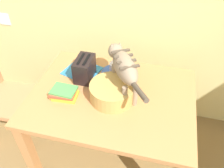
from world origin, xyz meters
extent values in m
cube|color=white|center=(-1.14, 2.14, 0.86)|extent=(0.12, 0.01, 0.12)
cube|color=#B97B48|center=(0.10, 1.50, 0.71)|extent=(1.15, 0.87, 0.03)
cube|color=#AA7142|center=(0.10, 1.50, 0.66)|extent=(1.07, 0.79, 0.07)
cube|color=#B97B48|center=(-0.42, 1.12, 0.35)|extent=(0.07, 0.07, 0.69)
cube|color=#B97B48|center=(-0.42, 1.89, 0.35)|extent=(0.07, 0.07, 0.69)
cube|color=#B97B48|center=(0.63, 1.89, 0.35)|extent=(0.07, 0.07, 0.69)
ellipsoid|color=gray|center=(0.18, 1.54, 0.96)|extent=(0.29, 0.37, 0.15)
cube|color=#4F4234|center=(0.22, 1.46, 1.02)|extent=(0.12, 0.08, 0.01)
cube|color=#4F4234|center=(0.19, 1.51, 1.02)|extent=(0.12, 0.08, 0.01)
cube|color=#4F4234|center=(0.16, 1.57, 1.02)|extent=(0.12, 0.08, 0.01)
cube|color=#4F4234|center=(0.13, 1.62, 1.02)|extent=(0.12, 0.08, 0.01)
cylinder|color=gray|center=(0.09, 1.62, 0.81)|extent=(0.04, 0.04, 0.17)
cylinder|color=gray|center=(0.15, 1.66, 0.81)|extent=(0.04, 0.04, 0.17)
cylinder|color=gray|center=(0.21, 1.41, 0.81)|extent=(0.04, 0.04, 0.17)
cylinder|color=gray|center=(0.27, 1.45, 0.81)|extent=(0.04, 0.04, 0.17)
sphere|color=gray|center=(0.08, 1.72, 0.95)|extent=(0.11, 0.11, 0.11)
cone|color=gray|center=(0.05, 1.71, 1.00)|extent=(0.04, 0.04, 0.04)
cone|color=gray|center=(0.10, 1.74, 1.00)|extent=(0.04, 0.04, 0.04)
cylinder|color=#4F4234|center=(0.31, 1.31, 0.98)|extent=(0.13, 0.19, 0.08)
cylinder|color=#3358B4|center=(0.08, 1.72, 0.74)|extent=(0.22, 0.22, 0.03)
cylinder|color=white|center=(0.08, 1.72, 0.80)|extent=(0.09, 0.09, 0.08)
torus|color=white|center=(0.13, 1.72, 0.80)|extent=(0.06, 0.01, 0.06)
cube|color=teal|center=(-0.20, 1.71, 0.73)|extent=(0.31, 0.30, 0.01)
cube|color=#F6A930|center=(-0.21, 1.40, 0.74)|extent=(0.17, 0.13, 0.02)
cube|color=#F8AB30|center=(-0.22, 1.41, 0.75)|extent=(0.18, 0.14, 0.02)
cube|color=#DC4631|center=(-0.22, 1.40, 0.77)|extent=(0.18, 0.14, 0.02)
cube|color=#4C944C|center=(-0.21, 1.40, 0.79)|extent=(0.17, 0.13, 0.02)
cylinder|color=tan|center=(0.11, 1.47, 0.78)|extent=(0.31, 0.31, 0.12)
cylinder|color=brown|center=(0.11, 1.47, 0.79)|extent=(0.25, 0.25, 0.10)
cube|color=black|center=(-0.14, 1.64, 0.81)|extent=(0.12, 0.20, 0.17)
cube|color=black|center=(-0.16, 1.64, 0.90)|extent=(0.02, 0.14, 0.01)
cube|color=black|center=(-0.12, 1.64, 0.90)|extent=(0.02, 0.14, 0.01)
cube|color=#C17C4F|center=(-0.81, 1.51, 0.44)|extent=(0.44, 0.44, 0.04)
cube|color=#C17C4F|center=(-0.64, 1.71, 0.21)|extent=(0.04, 0.04, 0.42)
cube|color=#C17C4F|center=(-0.62, 1.33, 0.21)|extent=(0.04, 0.04, 0.42)
cube|color=#C17C4F|center=(-1.01, 1.69, 0.21)|extent=(0.04, 0.04, 0.42)
camera|label=1|loc=(0.39, 0.35, 1.87)|focal=37.24mm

